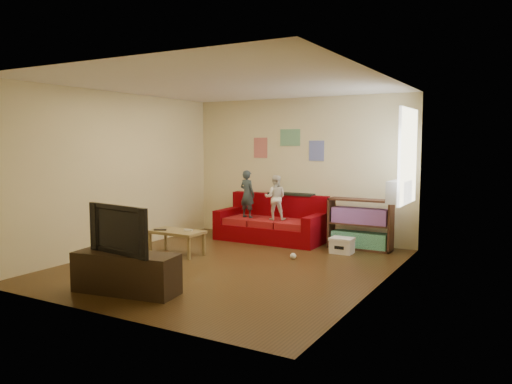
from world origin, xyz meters
The scene contains 17 objects.
room_shell centered at (0.00, 0.00, 1.35)m, with size 4.52×5.02×2.72m.
sofa centered at (-0.36, 2.07, 0.30)m, with size 2.03×0.93×0.89m.
child_a centered at (-0.81, 1.90, 0.88)m, with size 0.33×0.22×0.91m, color #2E3B40.
child_b centered at (-0.21, 1.90, 0.84)m, with size 0.40×0.31×0.83m, color white.
coffee_table centered at (-1.17, 0.20, 0.35)m, with size 0.89×0.49×0.40m.
remote centered at (-1.42, 0.08, 0.41)m, with size 0.21×0.05×0.02m, color black.
game_controller centered at (-0.97, 0.25, 0.42)m, with size 0.15×0.04×0.03m, color beige.
bookshelf centered at (1.34, 2.12, 0.39)m, with size 1.10×0.33×0.88m.
window centered at (2.22, 1.65, 1.64)m, with size 0.04×1.08×1.48m, color white.
ac_unit centered at (2.10, 1.65, 1.08)m, with size 0.28×0.55×0.35m, color #B7B2A3.
artwork_left centered at (-0.85, 2.48, 1.75)m, with size 0.30×0.01×0.40m, color #D87266.
artwork_center centered at (-0.20, 2.48, 1.95)m, with size 0.42×0.01×0.32m, color #72B27F.
artwork_right centered at (0.35, 2.48, 1.70)m, with size 0.30×0.01×0.38m, color #727FCC.
file_box centered at (1.18, 1.65, 0.13)m, with size 0.38×0.29×0.26m.
tv_stand centered at (-0.38, -1.79, 0.25)m, with size 1.33×0.44×0.50m, color black.
television centered at (-0.38, -1.79, 0.80)m, with size 1.05×0.14×0.60m, color black.
tissue centered at (0.65, 0.85, 0.05)m, with size 0.10×0.10×0.10m, color silver.
Camera 1 is at (3.98, -6.23, 1.85)m, focal length 35.00 mm.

